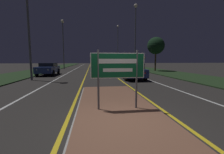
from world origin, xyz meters
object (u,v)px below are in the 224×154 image
Objects in this scene: streetlight_left_far at (63,36)px; streetlight_right_near at (135,25)px; car_receding_0 at (132,71)px; car_receding_1 at (118,67)px; streetlight_right_far at (118,40)px; warning_sign at (144,61)px; streetlight_left_near at (27,8)px; car_approaching_0 at (48,69)px; highway_sign at (118,68)px; car_receding_2 at (124,65)px.

streetlight_left_far is 0.84× the size of streetlight_right_near.
car_receding_0 is 7.65m from car_receding_1.
warning_sign is (2.81, -13.80, -5.69)m from streetlight_right_far.
streetlight_left_far is at bearing 170.80° from warning_sign.
streetlight_right_near is at bearing -136.31° from warning_sign.
streetlight_left_near is 0.77× the size of streetlight_right_far.
streetlight_right_near is 2.33× the size of car_receding_1.
car_receding_0 is (-3.72, -11.84, -6.89)m from streetlight_right_near.
car_receding_0 is 0.92× the size of car_receding_1.
car_approaching_0 is at bearing -88.42° from streetlight_left_far.
streetlight_right_near reaches higher than streetlight_left_near.
car_receding_1 is 9.18m from warning_sign.
highway_sign is 0.45× the size of car_receding_2.
streetlight_left_near is 17.28m from streetlight_right_near.
highway_sign is 0.47× the size of car_approaching_0.
streetlight_right_near is 16.23m from streetlight_right_far.
streetlight_left_far is at bearing 118.74° from car_receding_0.
car_receding_1 is at bearing 90.44° from car_receding_0.
streetlight_left_near is 0.92× the size of streetlight_left_far.
streetlight_left_far is 16.40m from warning_sign.
streetlight_left_far is 0.84× the size of streetlight_right_far.
car_receding_2 is (-0.86, 4.75, -6.89)m from streetlight_right_near.
car_receding_0 is at bearing -89.56° from car_receding_1.
warning_sign reaches higher than car_receding_2.
car_receding_1 is 1.06× the size of car_receding_2.
car_receding_2 is (2.87, 16.60, -0.01)m from car_receding_0.
streetlight_right_far is 2.35× the size of car_receding_1.
warning_sign reaches higher than highway_sign.
highway_sign reaches higher than car_receding_1.
streetlight_right_far is (6.29, 36.76, 5.72)m from highway_sign.
highway_sign is 0.42× the size of car_receding_1.
streetlight_left_far is 19.94m from car_receding_0.
streetlight_right_far reaches higher than highway_sign.
car_receding_0 is at bearing -113.70° from warning_sign.
streetlight_right_far reaches higher than car_receding_1.
car_receding_1 is at bearing 39.24° from streetlight_left_near.
car_approaching_0 is (-8.87, 4.86, 0.01)m from car_receding_0.
streetlight_left_near is 1.98× the size of car_receding_0.
car_receding_0 is 15.60m from warning_sign.
streetlight_left_near is 0.78× the size of streetlight_right_near.
car_approaching_0 is (-11.73, -11.74, 0.02)m from car_receding_2.
car_receding_1 is 1.98× the size of warning_sign.
highway_sign is 24.70m from warning_sign.
car_receding_0 is at bearing -99.80° from car_receding_2.
streetlight_left_near is at bearing 178.08° from car_receding_0.
car_approaching_0 is 1.79× the size of warning_sign.
car_receding_2 is at bearing 145.56° from warning_sign.
car_receding_2 is (11.92, 16.29, -5.38)m from streetlight_left_near.
car_approaching_0 is at bearing -117.97° from streetlight_right_far.
streetlight_right_far is 2.49× the size of car_receding_2.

